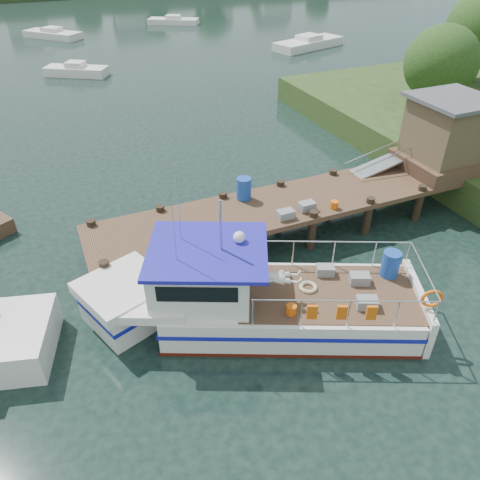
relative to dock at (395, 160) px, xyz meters
name	(u,v)px	position (x,y,z in m)	size (l,w,h in m)	color
ground_plane	(248,242)	(-6.51, -0.01, -2.24)	(160.00, 160.00, 0.00)	black
dock	(395,160)	(0.00, 0.00, 0.00)	(16.60, 3.00, 4.78)	#4B3323
lobster_boat	(247,298)	(-8.34, -3.90, -1.32)	(10.19, 6.47, 5.10)	silver
moored_far	(173,21)	(3.98, 44.78, -1.87)	(6.02, 4.66, 0.99)	silver
moored_b	(76,70)	(-9.45, 26.62, -1.84)	(5.01, 3.94, 1.07)	silver
moored_c	(309,43)	(12.42, 27.78, -1.81)	(7.83, 4.56, 1.17)	silver
moored_d	(53,34)	(-9.84, 42.28, -1.85)	(5.78, 6.02, 1.06)	silver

